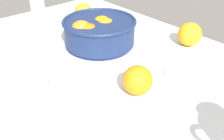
{
  "coord_description": "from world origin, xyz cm",
  "views": [
    {
      "loc": [
        48.74,
        -44.16,
        42.46
      ],
      "look_at": [
        2.85,
        -3.74,
        4.3
      ],
      "focal_mm": 42.42,
      "sensor_mm": 36.0,
      "label": 1
    }
  ],
  "objects_px": {
    "second_glass": "(38,7)",
    "spoon": "(178,75)",
    "fruit_bowl": "(98,32)",
    "loose_orange_0": "(83,12)",
    "loose_orange_1": "(190,34)",
    "juice_glass": "(32,91)",
    "loose_orange_2": "(137,80)"
  },
  "relations": [
    {
      "from": "loose_orange_0",
      "to": "loose_orange_1",
      "type": "distance_m",
      "value": 0.46
    },
    {
      "from": "fruit_bowl",
      "to": "loose_orange_1",
      "type": "relative_size",
      "value": 3.05
    },
    {
      "from": "fruit_bowl",
      "to": "spoon",
      "type": "bearing_deg",
      "value": 8.91
    },
    {
      "from": "juice_glass",
      "to": "second_glass",
      "type": "relative_size",
      "value": 1.26
    },
    {
      "from": "second_glass",
      "to": "loose_orange_1",
      "type": "distance_m",
      "value": 0.68
    },
    {
      "from": "fruit_bowl",
      "to": "second_glass",
      "type": "relative_size",
      "value": 2.87
    },
    {
      "from": "fruit_bowl",
      "to": "spoon",
      "type": "distance_m",
      "value": 0.32
    },
    {
      "from": "fruit_bowl",
      "to": "spoon",
      "type": "relative_size",
      "value": 1.93
    },
    {
      "from": "fruit_bowl",
      "to": "loose_orange_2",
      "type": "distance_m",
      "value": 0.3
    },
    {
      "from": "second_glass",
      "to": "loose_orange_0",
      "type": "relative_size",
      "value": 1.15
    },
    {
      "from": "spoon",
      "to": "loose_orange_2",
      "type": "bearing_deg",
      "value": -99.87
    },
    {
      "from": "juice_glass",
      "to": "loose_orange_1",
      "type": "xyz_separation_m",
      "value": [
        0.04,
        0.58,
        -0.01
      ]
    },
    {
      "from": "juice_glass",
      "to": "loose_orange_0",
      "type": "xyz_separation_m",
      "value": [
        -0.39,
        0.44,
        -0.01
      ]
    },
    {
      "from": "loose_orange_1",
      "to": "fruit_bowl",
      "type": "bearing_deg",
      "value": -130.12
    },
    {
      "from": "second_glass",
      "to": "spoon",
      "type": "bearing_deg",
      "value": 4.24
    },
    {
      "from": "juice_glass",
      "to": "spoon",
      "type": "relative_size",
      "value": 0.84
    },
    {
      "from": "juice_glass",
      "to": "loose_orange_2",
      "type": "relative_size",
      "value": 1.39
    },
    {
      "from": "loose_orange_0",
      "to": "spoon",
      "type": "bearing_deg",
      "value": -6.05
    },
    {
      "from": "second_glass",
      "to": "loose_orange_1",
      "type": "relative_size",
      "value": 1.06
    },
    {
      "from": "second_glass",
      "to": "loose_orange_1",
      "type": "bearing_deg",
      "value": 21.59
    },
    {
      "from": "fruit_bowl",
      "to": "loose_orange_0",
      "type": "relative_size",
      "value": 3.31
    },
    {
      "from": "spoon",
      "to": "fruit_bowl",
      "type": "bearing_deg",
      "value": -171.09
    },
    {
      "from": "loose_orange_0",
      "to": "loose_orange_1",
      "type": "relative_size",
      "value": 0.92
    },
    {
      "from": "loose_orange_0",
      "to": "loose_orange_2",
      "type": "bearing_deg",
      "value": -21.52
    },
    {
      "from": "juice_glass",
      "to": "spoon",
      "type": "distance_m",
      "value": 0.41
    },
    {
      "from": "loose_orange_1",
      "to": "spoon",
      "type": "relative_size",
      "value": 0.63
    },
    {
      "from": "loose_orange_2",
      "to": "spoon",
      "type": "xyz_separation_m",
      "value": [
        0.03,
        0.15,
        -0.04
      ]
    },
    {
      "from": "loose_orange_1",
      "to": "loose_orange_2",
      "type": "relative_size",
      "value": 1.04
    },
    {
      "from": "loose_orange_2",
      "to": "spoon",
      "type": "height_order",
      "value": "loose_orange_2"
    },
    {
      "from": "spoon",
      "to": "second_glass",
      "type": "bearing_deg",
      "value": -175.76
    },
    {
      "from": "juice_glass",
      "to": "loose_orange_0",
      "type": "bearing_deg",
      "value": 131.97
    },
    {
      "from": "juice_glass",
      "to": "loose_orange_1",
      "type": "bearing_deg",
      "value": 85.54
    }
  ]
}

